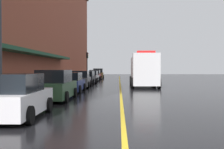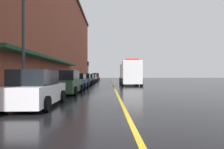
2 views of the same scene
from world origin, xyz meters
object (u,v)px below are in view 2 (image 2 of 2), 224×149
object	(u,v)px
parked_car_2	(77,82)
parking_meter_1	(82,77)
parked_car_3	(84,80)
parked_car_7	(96,77)
parking_meter_2	(83,77)
parked_car_6	(94,78)
parked_car_5	(91,78)
parking_meter_0	(90,76)
box_truck	(130,73)
parked_car_0	(36,89)
parked_car_1	(67,83)
traffic_light_near	(88,67)
parked_car_4	(89,79)
street_lamp_left	(23,27)

from	to	relation	value
parked_car_2	parking_meter_1	size ratio (longest dim) A/B	3.32
parked_car_3	parked_car_7	world-z (taller)	parked_car_7
parking_meter_2	parked_car_2	bearing A→B (deg)	-84.96
parked_car_3	parked_car_6	size ratio (longest dim) A/B	1.16
parked_car_5	parking_meter_0	distance (m)	10.21
parked_car_2	parked_car_7	size ratio (longest dim) A/B	0.90
parked_car_7	parking_meter_2	xyz separation A→B (m)	(-1.46, -13.11, 0.20)
parked_car_5	box_truck	size ratio (longest dim) A/B	0.54
parked_car_5	parked_car_2	bearing A→B (deg)	-178.64
parked_car_6	box_truck	distance (m)	17.47
parked_car_0	parked_car_1	world-z (taller)	parked_car_1
box_truck	parking_meter_1	world-z (taller)	box_truck
parking_meter_1	parked_car_3	bearing A→B (deg)	-80.08
box_truck	traffic_light_near	xyz separation A→B (m)	(-7.70, 16.37, 1.49)
parked_car_2	parking_meter_2	xyz separation A→B (m)	(-1.37, 15.59, 0.32)
parked_car_2	parking_meter_1	world-z (taller)	parked_car_2
parked_car_2	parked_car_5	size ratio (longest dim) A/B	0.99
parked_car_4	parked_car_7	world-z (taller)	parked_car_7
parked_car_3	parking_meter_1	bearing A→B (deg)	7.84
parked_car_3	box_truck	size ratio (longest dim) A/B	0.60
parked_car_4	street_lamp_left	distance (m)	20.12
parked_car_2	parked_car_4	size ratio (longest dim) A/B	1.03
parked_car_2	parked_car_7	distance (m)	28.70
parked_car_4	street_lamp_left	world-z (taller)	street_lamp_left
parked_car_2	parking_meter_2	bearing A→B (deg)	4.88
parked_car_1	traffic_light_near	world-z (taller)	traffic_light_near
parked_car_2	parked_car_7	bearing A→B (deg)	-0.34
parking_meter_1	parked_car_1	bearing A→B (deg)	-85.65
parked_car_1	parking_meter_1	bearing A→B (deg)	5.12
parking_meter_2	parked_car_0	bearing A→B (deg)	-87.14
box_truck	traffic_light_near	size ratio (longest dim) A/B	1.92
parked_car_1	parked_car_2	bearing A→B (deg)	1.31
parked_car_4	parked_car_6	bearing A→B (deg)	2.47
parked_car_0	parked_car_2	bearing A→B (deg)	-0.61
parked_car_5	parked_car_6	size ratio (longest dim) A/B	1.05
parked_car_1	parked_car_7	distance (m)	33.88
parked_car_2	parked_car_4	bearing A→B (deg)	-0.23
parked_car_7	parking_meter_2	bearing A→B (deg)	171.69
parked_car_3	parking_meter_1	size ratio (longest dim) A/B	3.70
parked_car_4	box_truck	bearing A→B (deg)	-123.32
parked_car_1	parked_car_4	bearing A→B (deg)	0.88
parked_car_5	traffic_light_near	bearing A→B (deg)	12.92
parked_car_0	parked_car_4	bearing A→B (deg)	-0.54
parked_car_5	parking_meter_2	bearing A→B (deg)	141.82
parked_car_3	parked_car_5	world-z (taller)	parked_car_3
parked_car_2	parked_car_3	xyz separation A→B (m)	(-0.05, 5.92, 0.03)
parked_car_6	street_lamp_left	size ratio (longest dim) A/B	0.61
parked_car_5	box_truck	world-z (taller)	box_truck
parked_car_1	parked_car_2	xyz separation A→B (m)	(-0.05, 5.19, -0.10)
parked_car_0	parked_car_7	size ratio (longest dim) A/B	0.87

